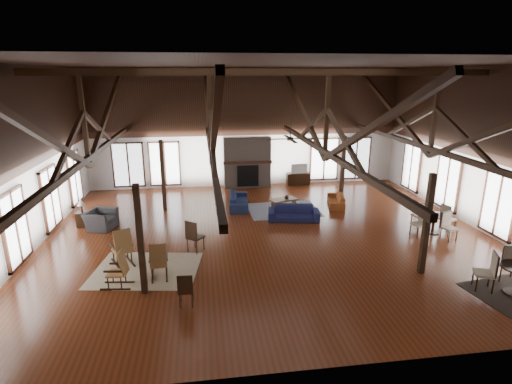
{
  "coord_description": "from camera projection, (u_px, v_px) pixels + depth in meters",
  "views": [
    {
      "loc": [
        -2.34,
        -13.44,
        5.69
      ],
      "look_at": [
        -0.33,
        1.0,
        1.37
      ],
      "focal_mm": 28.0,
      "sensor_mm": 36.0,
      "label": 1
    }
  ],
  "objects": [
    {
      "name": "floor",
      "position": [
        269.0,
        235.0,
        14.68
      ],
      "size": [
        16.0,
        16.0,
        0.0
      ],
      "primitive_type": "plane",
      "color": "maroon",
      "rests_on": "ground"
    },
    {
      "name": "ceiling",
      "position": [
        270.0,
        64.0,
        12.98
      ],
      "size": [
        16.0,
        14.0,
        0.02
      ],
      "primitive_type": "cube",
      "color": "black",
      "rests_on": "wall_back"
    },
    {
      "name": "wall_back",
      "position": [
        246.0,
        129.0,
        20.48
      ],
      "size": [
        16.0,
        0.02,
        6.0
      ],
      "primitive_type": "cube",
      "color": "silver",
      "rests_on": "floor"
    },
    {
      "name": "wall_front",
      "position": [
        335.0,
        229.0,
        7.18
      ],
      "size": [
        16.0,
        0.02,
        6.0
      ],
      "primitive_type": "cube",
      "color": "silver",
      "rests_on": "floor"
    },
    {
      "name": "wall_left",
      "position": [
        23.0,
        161.0,
        12.77
      ],
      "size": [
        0.02,
        14.0,
        6.0
      ],
      "primitive_type": "cube",
      "color": "silver",
      "rests_on": "floor"
    },
    {
      "name": "wall_right",
      "position": [
        480.0,
        149.0,
        14.89
      ],
      "size": [
        0.02,
        14.0,
        6.0
      ],
      "primitive_type": "cube",
      "color": "silver",
      "rests_on": "floor"
    },
    {
      "name": "roof_truss",
      "position": [
        270.0,
        125.0,
        13.54
      ],
      "size": [
        15.6,
        14.07,
        3.14
      ],
      "color": "black",
      "rests_on": "wall_back"
    },
    {
      "name": "post_grid",
      "position": [
        269.0,
        195.0,
        14.25
      ],
      "size": [
        8.16,
        7.16,
        3.05
      ],
      "color": "black",
      "rests_on": "floor"
    },
    {
      "name": "fireplace",
      "position": [
        247.0,
        163.0,
        20.65
      ],
      "size": [
        2.5,
        0.69,
        2.6
      ],
      "color": "#726357",
      "rests_on": "floor"
    },
    {
      "name": "ceiling_fan",
      "position": [
        290.0,
        138.0,
        12.74
      ],
      "size": [
        1.6,
        1.6,
        0.75
      ],
      "color": "black",
      "rests_on": "roof_truss"
    },
    {
      "name": "sofa_navy_front",
      "position": [
        294.0,
        213.0,
        16.11
      ],
      "size": [
        2.16,
        1.15,
        0.6
      ],
      "primitive_type": "imported",
      "rotation": [
        0.0,
        0.0,
        -0.18
      ],
      "color": "#181B43",
      "rests_on": "floor"
    },
    {
      "name": "sofa_navy_left",
      "position": [
        239.0,
        200.0,
        17.71
      ],
      "size": [
        2.11,
        0.98,
        0.6
      ],
      "primitive_type": "imported",
      "rotation": [
        0.0,
        0.0,
        1.48
      ],
      "color": "#182142",
      "rests_on": "floor"
    },
    {
      "name": "sofa_orange",
      "position": [
        336.0,
        200.0,
        17.93
      ],
      "size": [
        1.82,
        1.06,
        0.5
      ],
      "primitive_type": "imported",
      "rotation": [
        0.0,
        0.0,
        -1.81
      ],
      "color": "brown",
      "rests_on": "floor"
    },
    {
      "name": "coffee_table",
      "position": [
        283.0,
        200.0,
        17.47
      ],
      "size": [
        1.27,
        0.9,
        0.44
      ],
      "rotation": [
        0.0,
        0.0,
        0.32
      ],
      "color": "brown",
      "rests_on": "floor"
    },
    {
      "name": "vase",
      "position": [
        287.0,
        197.0,
        17.44
      ],
      "size": [
        0.26,
        0.26,
        0.21
      ],
      "primitive_type": "imported",
      "rotation": [
        0.0,
        0.0,
        0.41
      ],
      "color": "#B2B2B2",
      "rests_on": "coffee_table"
    },
    {
      "name": "armchair",
      "position": [
        101.0,
        220.0,
        15.22
      ],
      "size": [
        1.32,
        1.22,
        0.71
      ],
      "primitive_type": "imported",
      "rotation": [
        0.0,
        0.0,
        1.28
      ],
      "color": "#2B2B2D",
      "rests_on": "floor"
    },
    {
      "name": "side_table_lamp",
      "position": [
        83.0,
        216.0,
        15.42
      ],
      "size": [
        0.43,
        0.43,
        1.1
      ],
      "color": "black",
      "rests_on": "floor"
    },
    {
      "name": "rocking_chair_a",
      "position": [
        123.0,
        248.0,
        12.23
      ],
      "size": [
        0.85,
        1.04,
        1.19
      ],
      "rotation": [
        0.0,
        0.0,
        0.47
      ],
      "color": "#A26A3D",
      "rests_on": "floor"
    },
    {
      "name": "rocking_chair_b",
      "position": [
        159.0,
        262.0,
        11.44
      ],
      "size": [
        0.53,
        0.89,
        1.1
      ],
      "rotation": [
        0.0,
        0.0,
        0.08
      ],
      "color": "#A26A3D",
      "rests_on": "floor"
    },
    {
      "name": "rocking_chair_c",
      "position": [
        120.0,
        270.0,
        10.98
      ],
      "size": [
        0.88,
        0.54,
        1.08
      ],
      "rotation": [
        0.0,
        0.0,
        1.45
      ],
      "color": "#A26A3D",
      "rests_on": "floor"
    },
    {
      "name": "side_chair_a",
      "position": [
        193.0,
        234.0,
        13.08
      ],
      "size": [
        0.66,
        0.66,
        1.11
      ],
      "rotation": [
        0.0,
        0.0,
        -0.67
      ],
      "color": "black",
      "rests_on": "floor"
    },
    {
      "name": "side_chair_b",
      "position": [
        185.0,
        288.0,
        10.03
      ],
      "size": [
        0.4,
        0.4,
        0.91
      ],
      "rotation": [
        0.0,
        0.0,
        -0.05
      ],
      "color": "black",
      "rests_on": "floor"
    },
    {
      "name": "cafe_table_far",
      "position": [
        434.0,
        220.0,
        14.76
      ],
      "size": [
        1.96,
        1.96,
        1.0
      ],
      "rotation": [
        0.0,
        0.0,
        0.26
      ],
      "color": "black",
      "rests_on": "floor"
    },
    {
      "name": "cup_far",
      "position": [
        438.0,
        214.0,
        14.6
      ],
      "size": [
        0.12,
        0.12,
        0.09
      ],
      "primitive_type": "imported",
      "rotation": [
        0.0,
        0.0,
        0.15
      ],
      "color": "#B2B2B2",
      "rests_on": "cafe_table_far"
    },
    {
      "name": "tv_console",
      "position": [
        298.0,
        179.0,
        21.37
      ],
      "size": [
        1.22,
        0.46,
        0.61
      ],
      "primitive_type": "cube",
      "color": "black",
      "rests_on": "floor"
    },
    {
      "name": "television",
      "position": [
        299.0,
        168.0,
        21.21
      ],
      "size": [
        0.9,
        0.21,
        0.51
      ],
      "primitive_type": "imported",
      "rotation": [
        0.0,
        0.0,
        0.1
      ],
      "color": "#B2B2B2",
      "rests_on": "tv_console"
    },
    {
      "name": "rug_tan",
      "position": [
        146.0,
        270.0,
        12.05
      ],
      "size": [
        3.4,
        2.85,
        0.01
      ],
      "primitive_type": "cube",
      "rotation": [
        0.0,
        0.0,
        -0.15
      ],
      "color": "tan",
      "rests_on": "floor"
    },
    {
      "name": "rug_navy",
      "position": [
        283.0,
        210.0,
        17.39
      ],
      "size": [
        3.07,
        2.35,
        0.01
      ],
      "primitive_type": "cube",
      "rotation": [
        0.0,
        0.0,
        0.03
      ],
      "color": "#1A254A",
      "rests_on": "floor"
    },
    {
      "name": "rug_dark",
      "position": [
        512.0,
        294.0,
        10.71
      ],
      "size": [
        2.29,
        2.13,
        0.01
      ],
      "primitive_type": "cube",
      "rotation": [
        0.0,
        0.0,
        0.16
      ],
      "color": "black",
      "rests_on": "floor"
    }
  ]
}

